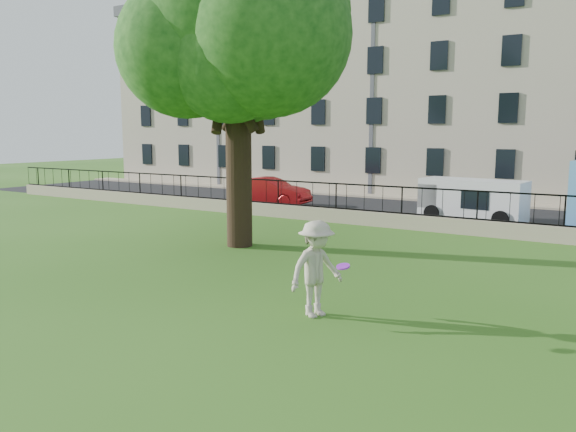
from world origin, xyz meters
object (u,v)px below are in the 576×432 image
Objects in this scene: tree at (235,24)px; red_sedan at (269,191)px; white_van at (472,201)px; man at (316,269)px; frisbee at (343,266)px.

tree reaches higher than red_sedan.
tree is 12.96m from white_van.
man is 1.04m from frisbee.
man is at bearing -41.18° from tree.
man reaches higher than red_sedan.
white_van is (5.63, 9.69, -6.51)m from tree.
man is at bearing -148.16° from red_sedan.
tree is 2.45× the size of red_sedan.
frisbee is 0.06× the size of white_van.
white_van is (-0.41, 14.98, -0.11)m from man.
frisbee is (6.91, -5.78, -6.13)m from tree.
tree reaches higher than man.
white_van is (10.75, 0.00, 0.19)m from red_sedan.
tree is 10.90m from frisbee.
frisbee is 19.61m from red_sedan.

